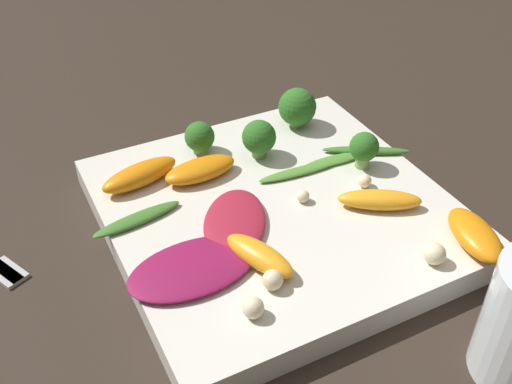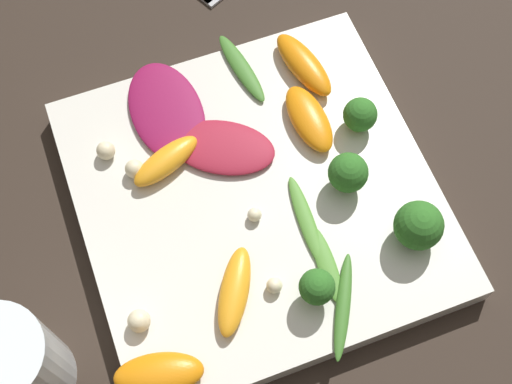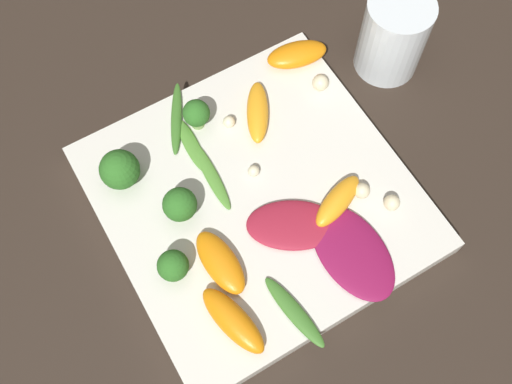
% 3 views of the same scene
% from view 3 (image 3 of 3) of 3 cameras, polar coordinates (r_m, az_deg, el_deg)
% --- Properties ---
extents(ground_plane, '(2.40, 2.40, 0.00)m').
position_cam_3_polar(ground_plane, '(0.64, 0.04, -1.14)').
color(ground_plane, '#2D231C').
extents(plate, '(0.30, 0.30, 0.03)m').
position_cam_3_polar(plate, '(0.63, 0.04, -0.69)').
color(plate, silver).
rests_on(plate, ground_plane).
extents(drinking_glass, '(0.08, 0.08, 0.10)m').
position_cam_3_polar(drinking_glass, '(0.71, 12.93, 14.30)').
color(drinking_glass, white).
rests_on(drinking_glass, ground_plane).
extents(radicchio_leaf_0, '(0.09, 0.11, 0.01)m').
position_cam_3_polar(radicchio_leaf_0, '(0.60, 3.53, -3.16)').
color(radicchio_leaf_0, maroon).
rests_on(radicchio_leaf_0, plate).
extents(radicchio_leaf_1, '(0.11, 0.07, 0.01)m').
position_cam_3_polar(radicchio_leaf_1, '(0.60, 9.18, -5.67)').
color(radicchio_leaf_1, maroon).
rests_on(radicchio_leaf_1, plate).
extents(orange_segment_0, '(0.08, 0.04, 0.02)m').
position_cam_3_polar(orange_segment_0, '(0.57, -2.20, -12.12)').
color(orange_segment_0, orange).
rests_on(orange_segment_0, plate).
extents(orange_segment_1, '(0.05, 0.07, 0.02)m').
position_cam_3_polar(orange_segment_1, '(0.61, 7.78, -0.85)').
color(orange_segment_1, orange).
rests_on(orange_segment_1, plate).
extents(orange_segment_2, '(0.08, 0.06, 0.02)m').
position_cam_3_polar(orange_segment_2, '(0.65, 0.15, 7.62)').
color(orange_segment_2, orange).
rests_on(orange_segment_2, plate).
extents(orange_segment_3, '(0.05, 0.08, 0.02)m').
position_cam_3_polar(orange_segment_3, '(0.70, 3.91, 12.94)').
color(orange_segment_3, orange).
rests_on(orange_segment_3, plate).
extents(orange_segment_4, '(0.08, 0.04, 0.02)m').
position_cam_3_polar(orange_segment_4, '(0.58, -3.41, -6.70)').
color(orange_segment_4, orange).
rests_on(orange_segment_4, plate).
extents(broccoli_floret_0, '(0.03, 0.03, 0.03)m').
position_cam_3_polar(broccoli_floret_0, '(0.58, -7.90, -6.99)').
color(broccoli_floret_0, '#7A9E51').
rests_on(broccoli_floret_0, plate).
extents(broccoli_floret_1, '(0.04, 0.04, 0.04)m').
position_cam_3_polar(broccoli_floret_1, '(0.62, -12.85, 2.07)').
color(broccoli_floret_1, '#84AD5B').
rests_on(broccoli_floret_1, plate).
extents(broccoli_floret_2, '(0.03, 0.03, 0.04)m').
position_cam_3_polar(broccoli_floret_2, '(0.60, -7.26, -1.23)').
color(broccoli_floret_2, '#7A9E51').
rests_on(broccoli_floret_2, plate).
extents(broccoli_floret_3, '(0.03, 0.03, 0.04)m').
position_cam_3_polar(broccoli_floret_3, '(0.64, -5.70, 7.41)').
color(broccoli_floret_3, '#84AD5B').
rests_on(broccoli_floret_3, plate).
extents(arugula_sprig_0, '(0.09, 0.05, 0.01)m').
position_cam_3_polar(arugula_sprig_0, '(0.66, -7.59, 6.99)').
color(arugula_sprig_0, '#3D7528').
rests_on(arugula_sprig_0, plate).
extents(arugula_sprig_1, '(0.09, 0.02, 0.01)m').
position_cam_3_polar(arugula_sprig_1, '(0.63, -4.26, 1.58)').
color(arugula_sprig_1, '#518E33').
rests_on(arugula_sprig_1, plate).
extents(arugula_sprig_2, '(0.07, 0.02, 0.00)m').
position_cam_3_polar(arugula_sprig_2, '(0.65, -6.16, 4.47)').
color(arugula_sprig_2, '#518E33').
rests_on(arugula_sprig_2, plate).
extents(arugula_sprig_3, '(0.09, 0.03, 0.01)m').
position_cam_3_polar(arugula_sprig_3, '(0.58, 3.66, -11.32)').
color(arugula_sprig_3, '#3D7528').
rests_on(arugula_sprig_3, plate).
extents(macadamia_nut_0, '(0.02, 0.02, 0.02)m').
position_cam_3_polar(macadamia_nut_0, '(0.68, 6.16, 10.31)').
color(macadamia_nut_0, beige).
rests_on(macadamia_nut_0, plate).
extents(macadamia_nut_1, '(0.02, 0.02, 0.02)m').
position_cam_3_polar(macadamia_nut_1, '(0.62, 12.81, -0.99)').
color(macadamia_nut_1, beige).
rests_on(macadamia_nut_1, plate).
extents(macadamia_nut_2, '(0.01, 0.01, 0.01)m').
position_cam_3_polar(macadamia_nut_2, '(0.62, -0.22, 2.03)').
color(macadamia_nut_2, beige).
rests_on(macadamia_nut_2, plate).
extents(macadamia_nut_3, '(0.01, 0.01, 0.01)m').
position_cam_3_polar(macadamia_nut_3, '(0.65, -2.60, 6.71)').
color(macadamia_nut_3, beige).
rests_on(macadamia_nut_3, plate).
extents(macadamia_nut_4, '(0.02, 0.02, 0.02)m').
position_cam_3_polar(macadamia_nut_4, '(0.62, 10.05, 0.12)').
color(macadamia_nut_4, beige).
rests_on(macadamia_nut_4, plate).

